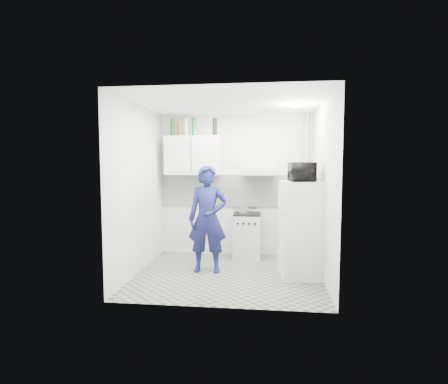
# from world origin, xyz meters

# --- Properties ---
(floor) EXTENTS (2.80, 2.80, 0.00)m
(floor) POSITION_xyz_m (0.00, 0.00, 0.00)
(floor) COLOR gray
(floor) RESTS_ON ground
(ceiling) EXTENTS (2.80, 2.80, 0.00)m
(ceiling) POSITION_xyz_m (0.00, 0.00, 2.60)
(ceiling) COLOR white
(ceiling) RESTS_ON wall_back
(wall_back) EXTENTS (2.80, 0.00, 2.80)m
(wall_back) POSITION_xyz_m (0.00, 1.25, 1.30)
(wall_back) COLOR silver
(wall_back) RESTS_ON floor
(wall_left) EXTENTS (0.00, 2.60, 2.60)m
(wall_left) POSITION_xyz_m (-1.40, 0.00, 1.30)
(wall_left) COLOR silver
(wall_left) RESTS_ON floor
(wall_right) EXTENTS (0.00, 2.60, 2.60)m
(wall_right) POSITION_xyz_m (1.40, 0.00, 1.30)
(wall_right) COLOR silver
(wall_right) RESTS_ON floor
(person) EXTENTS (0.62, 0.42, 1.68)m
(person) POSITION_xyz_m (-0.33, 0.13, 0.84)
(person) COLOR #171A4B
(person) RESTS_ON floor
(stove) EXTENTS (0.49, 0.49, 0.78)m
(stove) POSITION_xyz_m (0.25, 1.00, 0.39)
(stove) COLOR #B8B6AF
(stove) RESTS_ON floor
(fridge) EXTENTS (0.66, 0.66, 1.44)m
(fridge) POSITION_xyz_m (1.10, 0.04, 0.72)
(fridge) COLOR silver
(fridge) RESTS_ON floor
(stove_top) EXTENTS (0.47, 0.47, 0.03)m
(stove_top) POSITION_xyz_m (0.25, 1.00, 0.80)
(stove_top) COLOR black
(stove_top) RESTS_ON stove
(saucepan) EXTENTS (0.18, 0.18, 0.10)m
(saucepan) POSITION_xyz_m (0.19, 1.07, 0.87)
(saucepan) COLOR silver
(saucepan) RESTS_ON stove_top
(microwave) EXTENTS (0.54, 0.39, 0.28)m
(microwave) POSITION_xyz_m (1.10, 0.04, 1.58)
(microwave) COLOR black
(microwave) RESTS_ON fridge
(bottle_a) EXTENTS (0.08, 0.08, 0.33)m
(bottle_a) POSITION_xyz_m (-1.13, 1.07, 2.36)
(bottle_a) COLOR #144C1E
(bottle_a) RESTS_ON upper_cabinet
(bottle_b) EXTENTS (0.07, 0.07, 0.28)m
(bottle_b) POSITION_xyz_m (-1.00, 1.07, 2.34)
(bottle_b) COLOR brown
(bottle_b) RESTS_ON upper_cabinet
(bottle_c) EXTENTS (0.08, 0.08, 0.31)m
(bottle_c) POSITION_xyz_m (-0.87, 1.07, 2.36)
(bottle_c) COLOR #B2B7BC
(bottle_c) RESTS_ON upper_cabinet
(bottle_d) EXTENTS (0.08, 0.08, 0.33)m
(bottle_d) POSITION_xyz_m (-0.73, 1.07, 2.37)
(bottle_d) COLOR #144C1E
(bottle_d) RESTS_ON upper_cabinet
(bottle_e) EXTENTS (0.08, 0.08, 0.32)m
(bottle_e) POSITION_xyz_m (-0.35, 1.07, 2.36)
(bottle_e) COLOR black
(bottle_e) RESTS_ON upper_cabinet
(upper_cabinet) EXTENTS (1.00, 0.35, 0.70)m
(upper_cabinet) POSITION_xyz_m (-0.75, 1.07, 1.85)
(upper_cabinet) COLOR silver
(upper_cabinet) RESTS_ON wall_back
(range_hood) EXTENTS (0.60, 0.50, 0.14)m
(range_hood) POSITION_xyz_m (0.45, 1.00, 1.57)
(range_hood) COLOR #B8B6AF
(range_hood) RESTS_ON wall_back
(backsplash) EXTENTS (2.74, 0.03, 0.60)m
(backsplash) POSITION_xyz_m (0.00, 1.24, 1.20)
(backsplash) COLOR white
(backsplash) RESTS_ON wall_back
(pipe_a) EXTENTS (0.05, 0.05, 2.60)m
(pipe_a) POSITION_xyz_m (1.30, 1.17, 1.30)
(pipe_a) COLOR #B8B6AF
(pipe_a) RESTS_ON floor
(pipe_b) EXTENTS (0.04, 0.04, 2.60)m
(pipe_b) POSITION_xyz_m (1.18, 1.17, 1.30)
(pipe_b) COLOR #B8B6AF
(pipe_b) RESTS_ON floor
(ceiling_spot_fixture) EXTENTS (0.10, 0.10, 0.02)m
(ceiling_spot_fixture) POSITION_xyz_m (1.00, 0.20, 2.57)
(ceiling_spot_fixture) COLOR white
(ceiling_spot_fixture) RESTS_ON ceiling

